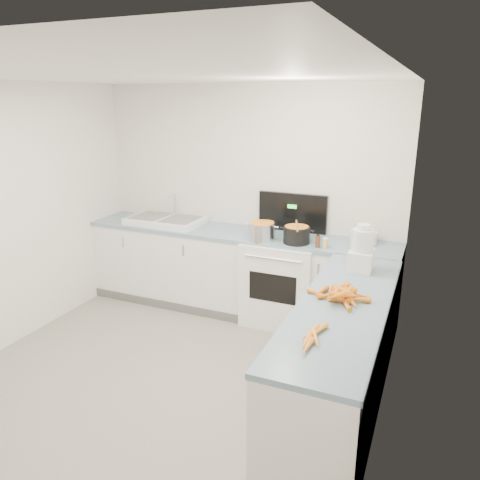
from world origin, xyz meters
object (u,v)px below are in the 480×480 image
at_px(stove, 283,279).
at_px(sink, 166,220).
at_px(black_pot, 297,236).
at_px(food_processor, 362,251).
at_px(steel_pot, 262,232).
at_px(mixing_bowl, 363,237).
at_px(spice_jar, 325,244).
at_px(extract_bottle, 318,241).

distance_m(stove, sink, 1.54).
distance_m(stove, black_pot, 0.58).
bearing_deg(food_processor, steel_pot, 155.31).
height_order(stove, mixing_bowl, stove).
relative_size(sink, food_processor, 2.13).
bearing_deg(food_processor, stove, 143.81).
distance_m(steel_pot, black_pot, 0.36).
relative_size(mixing_bowl, food_processor, 0.66).
bearing_deg(food_processor, spice_jar, 131.20).
distance_m(black_pot, extract_bottle, 0.24).
relative_size(stove, black_pot, 5.08).
distance_m(steel_pot, spice_jar, 0.67).
bearing_deg(mixing_bowl, extract_bottle, -141.40).
relative_size(spice_jar, food_processor, 0.22).
height_order(steel_pot, mixing_bowl, steel_pot).
height_order(stove, steel_pot, stove).
height_order(sink, food_processor, food_processor).
bearing_deg(food_processor, black_pot, 143.65).
height_order(sink, extract_bottle, sink).
bearing_deg(steel_pot, spice_jar, -1.86).
xyz_separation_m(black_pot, food_processor, (0.73, -0.53, 0.10)).
bearing_deg(extract_bottle, steel_pot, 177.91).
distance_m(stove, mixing_bowl, 0.96).
bearing_deg(mixing_bowl, steel_pot, -163.51).
xyz_separation_m(stove, sink, (-1.45, 0.02, 0.50)).
xyz_separation_m(sink, mixing_bowl, (2.25, 0.12, 0.02)).
bearing_deg(extract_bottle, black_pot, 166.18).
bearing_deg(spice_jar, extract_bottle, 179.94).
xyz_separation_m(extract_bottle, food_processor, (0.49, -0.48, 0.11)).
bearing_deg(steel_pot, stove, 40.42).
bearing_deg(stove, black_pot, -35.53).
bearing_deg(sink, black_pot, -4.89).
relative_size(steel_pot, food_processor, 0.69).
distance_m(steel_pot, mixing_bowl, 1.02).
bearing_deg(extract_bottle, spice_jar, -0.06).
xyz_separation_m(stove, mixing_bowl, (0.80, 0.13, 0.53)).
relative_size(extract_bottle, food_processor, 0.30).
xyz_separation_m(sink, steel_pot, (1.26, -0.17, 0.04)).
distance_m(steel_pot, food_processor, 1.20).
bearing_deg(black_pot, food_processor, -36.35).
xyz_separation_m(sink, spice_jar, (1.93, -0.20, 0.01)).
bearing_deg(stove, mixing_bowl, 9.42).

